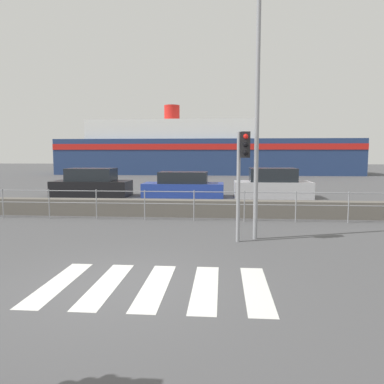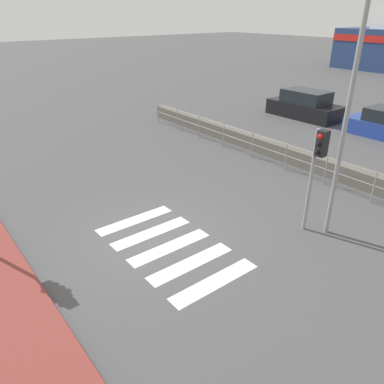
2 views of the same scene
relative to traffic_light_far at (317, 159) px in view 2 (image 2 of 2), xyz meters
The scene contains 7 objects.
ground_plane 4.79m from the traffic_light_far, 124.22° to the right, with size 160.00×160.00×0.00m, color #4C4C4F.
crosswalk 4.48m from the traffic_light_far, 115.86° to the right, with size 4.05×2.40×0.01m.
seawall 4.98m from the traffic_light_far, 121.35° to the left, with size 21.60×0.55×0.63m.
harbor_fence 4.16m from the traffic_light_far, 128.04° to the left, with size 19.48×0.04×1.09m.
traffic_light_far is the anchor object (origin of this frame).
streetlamp 1.96m from the traffic_light_far, 26.80° to the left, with size 0.32×1.07×6.66m.
parked_car_black 13.11m from the traffic_light_far, 127.02° to the left, with size 4.26×1.85×1.56m.
Camera 2 is at (7.53, -4.65, 5.62)m, focal length 35.00 mm.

